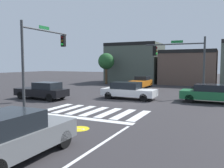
# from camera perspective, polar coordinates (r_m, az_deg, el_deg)

# --- Properties ---
(ground_plane) EXTENTS (120.00, 120.00, 0.00)m
(ground_plane) POSITION_cam_1_polar(r_m,az_deg,el_deg) (19.32, 2.44, -4.16)
(ground_plane) COLOR #302D30
(crosswalk_near) EXTENTS (6.56, 3.15, 0.01)m
(crosswalk_near) POSITION_cam_1_polar(r_m,az_deg,el_deg) (15.34, -4.17, -6.53)
(crosswalk_near) COLOR silver
(crosswalk_near) RESTS_ON ground_plane
(lane_markings) EXTENTS (6.80, 18.75, 0.01)m
(lane_markings) POSITION_cam_1_polar(r_m,az_deg,el_deg) (9.29, -19.69, -14.47)
(lane_markings) COLOR white
(lane_markings) RESTS_ON ground_plane
(bike_detector_marking) EXTENTS (0.96, 0.96, 0.01)m
(bike_detector_marking) POSITION_cam_1_polar(r_m,az_deg,el_deg) (11.42, -7.88, -10.58)
(bike_detector_marking) COLOR yellow
(bike_detector_marking) RESTS_ON ground_plane
(storefront_row) EXTENTS (24.31, 7.04, 6.29)m
(storefront_row) POSITION_cam_1_polar(r_m,az_deg,el_deg) (37.28, 16.17, 4.58)
(storefront_row) COLOR #4C564C
(storefront_row) RESTS_ON ground_plane
(traffic_signal_southwest) EXTENTS (0.32, 5.05, 5.96)m
(traffic_signal_southwest) POSITION_cam_1_polar(r_m,az_deg,el_deg) (18.75, -16.43, 8.02)
(traffic_signal_southwest) COLOR #383A3D
(traffic_signal_southwest) RESTS_ON ground_plane
(traffic_signal_northeast) EXTENTS (5.54, 0.32, 5.47)m
(traffic_signal_northeast) POSITION_cam_1_polar(r_m,az_deg,el_deg) (23.29, 16.14, 6.39)
(traffic_signal_northeast) COLOR #383A3D
(traffic_signal_northeast) RESTS_ON ground_plane
(car_white) EXTENTS (4.63, 1.87, 1.45)m
(car_white) POSITION_cam_1_polar(r_m,az_deg,el_deg) (20.53, 3.90, -1.54)
(car_white) COLOR white
(car_white) RESTS_ON ground_plane
(car_green) EXTENTS (4.73, 1.93, 1.43)m
(car_green) POSITION_cam_1_polar(r_m,az_deg,el_deg) (20.01, 22.84, -2.10)
(car_green) COLOR #1E6638
(car_green) RESTS_ON ground_plane
(car_orange) EXTENTS (1.77, 4.30, 1.46)m
(car_orange) POSITION_cam_1_polar(r_m,az_deg,el_deg) (29.95, 7.04, 0.44)
(car_orange) COLOR orange
(car_orange) RESTS_ON ground_plane
(car_gray) EXTENTS (1.85, 4.23, 1.56)m
(car_gray) POSITION_cam_1_polar(r_m,az_deg,el_deg) (8.28, -22.77, -11.32)
(car_gray) COLOR slate
(car_gray) RESTS_ON ground_plane
(car_black) EXTENTS (4.62, 1.81, 1.47)m
(car_black) POSITION_cam_1_polar(r_m,az_deg,el_deg) (21.21, -16.28, -1.54)
(car_black) COLOR black
(car_black) RESTS_ON ground_plane
(roadside_tree) EXTENTS (2.40, 2.40, 4.60)m
(roadside_tree) POSITION_cam_1_polar(r_m,az_deg,el_deg) (35.37, -1.41, 5.40)
(roadside_tree) COLOR #4C3823
(roadside_tree) RESTS_ON ground_plane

